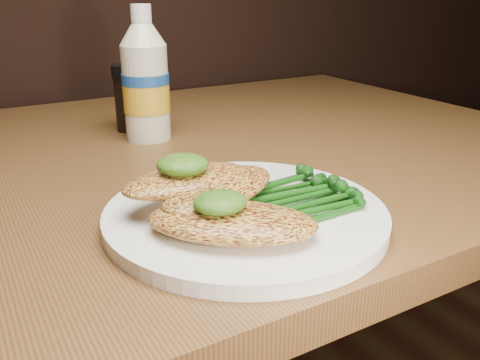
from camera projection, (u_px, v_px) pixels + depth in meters
plate at (246, 214)px, 0.51m from camera, size 0.28×0.28×0.01m
chicken_front at (232, 222)px, 0.45m from camera, size 0.17×0.16×0.02m
chicken_mid at (220, 189)px, 0.50m from camera, size 0.16×0.12×0.02m
chicken_back at (187, 180)px, 0.50m from camera, size 0.14×0.08×0.02m
pesto_front at (220, 202)px, 0.44m from camera, size 0.05×0.04×0.02m
pesto_back at (183, 165)px, 0.49m from camera, size 0.06×0.06×0.02m
broccolini_bundle at (294, 193)px, 0.51m from camera, size 0.14×0.11×0.02m
mayo_bottle at (145, 74)px, 0.75m from camera, size 0.09×0.09×0.19m
pepper_grinder at (127, 98)px, 0.81m from camera, size 0.05×0.05×0.10m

